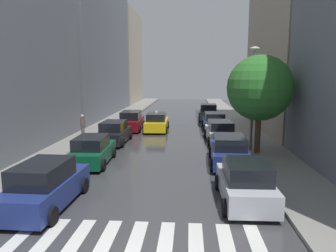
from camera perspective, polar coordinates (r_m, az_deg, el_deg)
name	(u,v)px	position (r m, az deg, el deg)	size (l,w,h in m)	color
ground_plane	(173,126)	(30.72, 0.94, -0.09)	(28.00, 72.00, 0.04)	#3B3B3D
sidewalk_left	(108,125)	(31.70, -10.87, 0.21)	(3.00, 72.00, 0.15)	gray
sidewalk_right	(240,126)	(31.06, 13.01, -0.04)	(3.00, 72.00, 0.15)	gray
crosswalk_stripes	(137,238)	(10.16, -5.75, -19.76)	(7.65, 2.20, 0.01)	silver
building_left_mid	(87,28)	(41.10, -14.58, 17.01)	(6.00, 21.19, 21.47)	slate
building_left_far	(120,58)	(58.34, -8.73, 12.12)	(6.00, 13.33, 16.09)	#B2A38C
parked_car_left_nearest	(46,186)	(12.77, -21.47, -10.17)	(2.10, 4.52, 1.77)	navy
parked_car_left_second	(92,151)	(18.05, -13.68, -4.44)	(2.15, 4.25, 1.60)	#0C4C2D
parked_car_left_third	(114,133)	(23.24, -9.79, -1.25)	(2.05, 4.30, 1.65)	black
parked_car_left_fourth	(131,121)	(28.69, -6.73, 0.88)	(2.20, 4.72, 1.75)	maroon
parked_car_right_nearest	(245,183)	(12.69, 13.96, -10.12)	(2.08, 4.07, 1.67)	#B2B7BF
parked_car_right_second	(229,151)	(17.70, 11.09, -4.52)	(2.26, 4.48, 1.66)	navy
parked_car_right_third	(220,132)	(23.84, 9.49, -1.04)	(2.24, 4.66, 1.58)	silver
parked_car_right_fourth	(214,121)	(29.24, 8.43, 0.85)	(2.17, 4.63, 1.57)	navy
parked_car_right_fifth	(208,113)	(35.36, 7.37, 2.45)	(2.27, 4.15, 1.80)	#474C51
taxi_midroad	(157,122)	(28.14, -2.08, 0.67)	(2.14, 4.63, 1.81)	yellow
pedestrian_near_tree	(83,125)	(25.60, -15.34, 0.19)	(0.36, 0.36, 1.75)	brown
street_tree_right	(260,88)	(19.88, 16.43, 6.66)	(4.00, 4.00, 6.04)	#513823
lamp_post_right	(253,91)	(20.41, 15.27, 6.14)	(0.60, 0.28, 6.55)	#595B60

